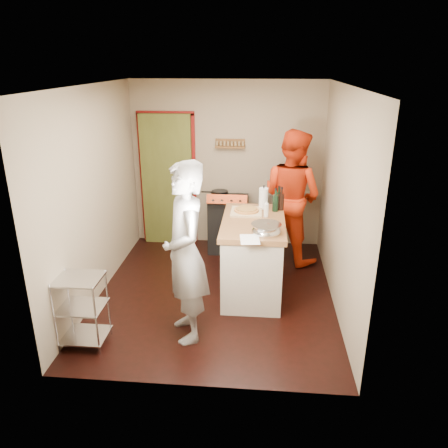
% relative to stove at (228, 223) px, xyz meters
% --- Properties ---
extents(floor, '(3.50, 3.50, 0.00)m').
position_rel_stove_xyz_m(floor, '(-0.05, -1.42, -0.45)').
color(floor, black).
rests_on(floor, ground).
extents(back_wall, '(3.00, 0.44, 2.60)m').
position_rel_stove_xyz_m(back_wall, '(-0.69, 0.36, 0.68)').
color(back_wall, gray).
rests_on(back_wall, ground).
extents(left_wall, '(0.04, 3.50, 2.60)m').
position_rel_stove_xyz_m(left_wall, '(-1.55, -1.42, 0.85)').
color(left_wall, gray).
rests_on(left_wall, ground).
extents(right_wall, '(0.04, 3.50, 2.60)m').
position_rel_stove_xyz_m(right_wall, '(1.45, -1.42, 0.85)').
color(right_wall, gray).
rests_on(right_wall, ground).
extents(ceiling, '(3.00, 3.50, 0.02)m').
position_rel_stove_xyz_m(ceiling, '(-0.05, -1.42, 2.16)').
color(ceiling, white).
rests_on(ceiling, back_wall).
extents(stove, '(0.60, 0.63, 1.00)m').
position_rel_stove_xyz_m(stove, '(0.00, 0.00, 0.00)').
color(stove, black).
rests_on(stove, ground).
extents(wire_shelving, '(0.48, 0.40, 0.80)m').
position_rel_stove_xyz_m(wire_shelving, '(-1.33, -2.62, -0.01)').
color(wire_shelving, silver).
rests_on(wire_shelving, ground).
extents(island, '(0.78, 1.45, 1.31)m').
position_rel_stove_xyz_m(island, '(0.42, -1.32, 0.07)').
color(island, '#BBAF9F').
rests_on(island, ground).
extents(person_stripe, '(0.70, 0.84, 1.96)m').
position_rel_stove_xyz_m(person_stripe, '(-0.26, -2.35, 0.53)').
color(person_stripe, '#ABAAAF').
rests_on(person_stripe, ground).
extents(person_red, '(1.21, 1.18, 1.96)m').
position_rel_stove_xyz_m(person_red, '(0.95, -0.22, 0.53)').
color(person_red, red).
rests_on(person_red, ground).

